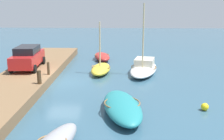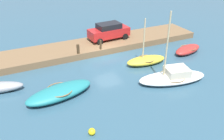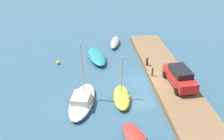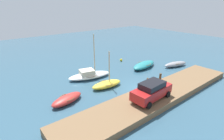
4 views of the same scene
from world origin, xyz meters
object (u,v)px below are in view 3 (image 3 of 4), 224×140
mooring_post_west (152,72)px  marker_buoy (58,62)px  rowboat_red (136,138)px  mooring_post_mid_west (147,62)px  motorboat_teal (97,56)px  parked_car (180,76)px  rowboat_yellow (122,97)px  rowboat_grey (115,42)px  sailboat_white (82,100)px

mooring_post_west → marker_buoy: (4.93, 10.02, -0.90)m
rowboat_red → mooring_post_mid_west: size_ratio=4.16×
motorboat_teal → parked_car: size_ratio=1.18×
motorboat_teal → mooring_post_west: bearing=-146.2°
motorboat_teal → parked_car: (-7.48, -7.57, 1.14)m
motorboat_teal → parked_car: 10.70m
rowboat_yellow → mooring_post_west: 4.74m
rowboat_yellow → parked_car: 5.98m
motorboat_teal → marker_buoy: motorboat_teal is taller
rowboat_grey → motorboat_teal: bearing=160.7°
rowboat_red → rowboat_grey: bearing=-16.4°
motorboat_teal → mooring_post_mid_west: 6.37m
rowboat_red → mooring_post_mid_west: 11.00m
motorboat_teal → marker_buoy: 4.64m
rowboat_yellow → rowboat_red: size_ratio=1.15×
sailboat_white → marker_buoy: 8.56m
sailboat_white → parked_car: size_ratio=1.32×
sailboat_white → rowboat_red: 6.32m
rowboat_yellow → mooring_post_mid_west: (5.27, -3.63, 0.70)m
motorboat_teal → rowboat_grey: 5.03m
sailboat_white → rowboat_grey: (12.95, -4.56, -0.08)m
parked_car → motorboat_teal: bearing=42.0°
motorboat_teal → sailboat_white: size_ratio=0.90×
mooring_post_west → mooring_post_mid_west: 2.31m
marker_buoy → rowboat_grey: bearing=-56.5°
motorboat_teal → sailboat_white: (-8.74, 1.81, 0.04)m
rowboat_grey → mooring_post_mid_west: bearing=-146.4°
mooring_post_mid_west → marker_buoy: bearing=75.3°
mooring_post_west → mooring_post_mid_west: mooring_post_west is taller
parked_car → mooring_post_mid_west: bearing=23.6°
sailboat_white → rowboat_grey: 13.73m
sailboat_white → parked_car: 9.52m
mooring_post_mid_west → motorboat_teal: bearing=58.9°
rowboat_grey → marker_buoy: rowboat_grey is taller
marker_buoy → mooring_post_west: bearing=-116.2°
rowboat_grey → marker_buoy: size_ratio=9.98×
rowboat_red → rowboat_grey: size_ratio=0.88×
sailboat_white → rowboat_yellow: sailboat_white is taller
mooring_post_west → sailboat_white: bearing=113.6°
sailboat_white → marker_buoy: bearing=31.5°
rowboat_yellow → rowboat_grey: (12.74, -0.95, -0.00)m
rowboat_red → parked_car: bearing=-55.6°
sailboat_white → motorboat_teal: bearing=0.8°
rowboat_grey → rowboat_red: bearing=-168.2°
rowboat_yellow → sailboat_white: bearing=97.6°
sailboat_white → marker_buoy: (8.09, 2.78, -0.25)m
rowboat_grey → marker_buoy: 8.80m
rowboat_yellow → marker_buoy: size_ratio=10.10×
rowboat_yellow → parked_car: size_ratio=0.97×
motorboat_teal → rowboat_red: bearing=178.2°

